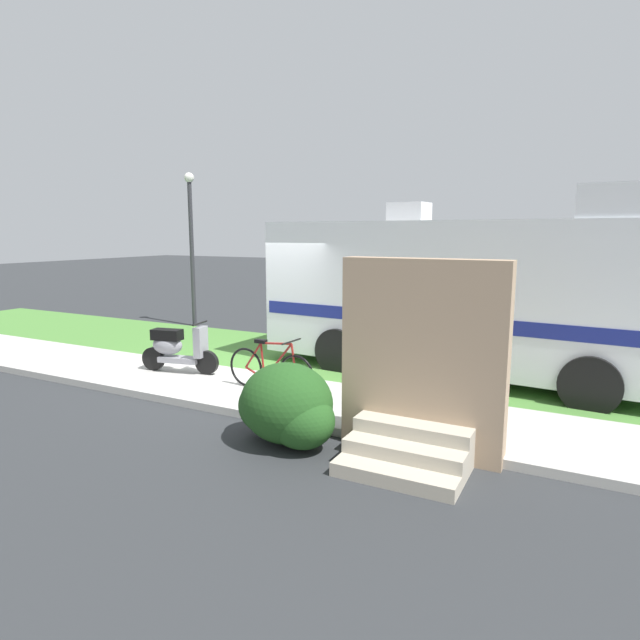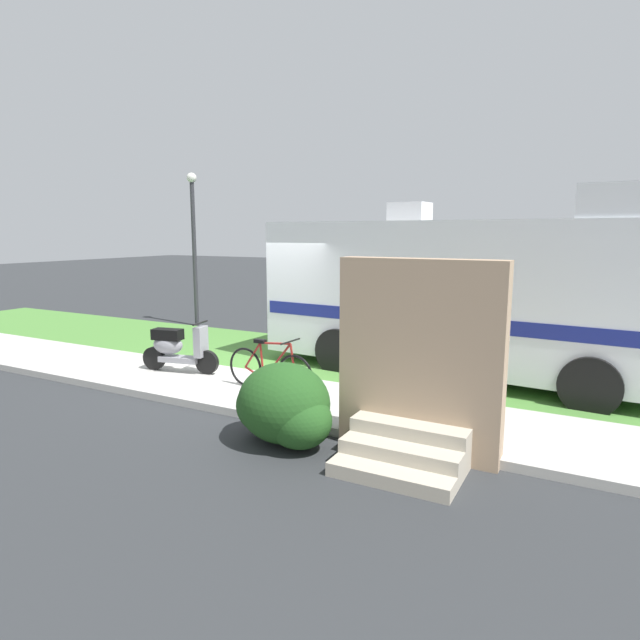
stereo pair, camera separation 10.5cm
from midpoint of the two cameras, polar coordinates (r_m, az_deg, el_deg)
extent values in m
plane|color=#2D3033|center=(10.45, -6.92, -5.64)|extent=(80.00, 80.00, 0.00)
cube|color=beige|center=(9.52, -11.08, -6.89)|extent=(24.00, 2.00, 0.12)
cube|color=#4C8438|center=(11.66, -2.70, -3.79)|extent=(24.00, 3.40, 0.08)
cube|color=silver|center=(10.20, 15.46, 2.87)|extent=(7.54, 2.81, 2.60)
cube|color=navy|center=(10.25, 15.37, 0.70)|extent=(7.39, 2.82, 0.24)
cube|color=silver|center=(10.51, 9.91, 11.34)|extent=(0.74, 0.65, 0.36)
cylinder|color=black|center=(11.07, 28.32, -3.47)|extent=(0.92, 0.34, 0.90)
cylinder|color=black|center=(8.93, 27.34, -6.27)|extent=(0.92, 0.34, 0.90)
cylinder|color=black|center=(12.09, 7.48, -1.40)|extent=(0.92, 0.34, 0.90)
cylinder|color=black|center=(10.17, 2.30, -3.39)|extent=(0.92, 0.34, 0.90)
cylinder|color=black|center=(9.99, -11.75, -4.47)|extent=(0.45, 0.18, 0.44)
cylinder|color=black|center=(10.56, -17.11, -3.94)|extent=(0.45, 0.18, 0.44)
cube|color=gray|center=(10.26, -14.51, -4.09)|extent=(0.82, 0.43, 0.10)
cube|color=black|center=(10.29, -15.79, -1.49)|extent=(0.60, 0.37, 0.20)
ellipsoid|color=gray|center=(10.33, -15.74, -2.58)|extent=(0.65, 0.41, 0.36)
cube|color=gray|center=(9.96, -12.39, -2.29)|extent=(0.20, 0.34, 0.56)
cylinder|color=black|center=(9.89, -12.46, -0.31)|extent=(0.13, 0.50, 0.04)
sphere|color=white|center=(9.92, -12.42, -1.27)|extent=(0.12, 0.12, 0.12)
torus|color=black|center=(8.50, -2.35, -5.94)|extent=(0.67, 0.07, 0.67)
torus|color=black|center=(9.07, -7.68, -5.02)|extent=(0.67, 0.07, 0.67)
cylinder|color=maroon|center=(8.64, -4.31, -4.49)|extent=(0.57, 0.07, 0.67)
cylinder|color=maroon|center=(8.82, -5.91, -4.40)|extent=(0.10, 0.04, 0.60)
cylinder|color=maroon|center=(8.59, -4.50, -2.52)|extent=(0.61, 0.07, 0.09)
cylinder|color=maroon|center=(8.97, -6.71, -5.66)|extent=(0.40, 0.06, 0.18)
cylinder|color=maroon|center=(8.92, -6.90, -3.77)|extent=(0.35, 0.05, 0.47)
cylinder|color=maroon|center=(8.46, -2.59, -4.27)|extent=(0.12, 0.04, 0.51)
cube|color=black|center=(8.77, -6.11, -2.27)|extent=(0.20, 0.11, 0.06)
cylinder|color=black|center=(8.41, -2.83, -2.31)|extent=(0.06, 0.52, 0.03)
cube|color=#1E478C|center=(14.69, 26.45, 1.90)|extent=(2.27, 1.93, 1.51)
cube|color=black|center=(14.65, 26.58, 3.66)|extent=(2.15, 1.95, 0.44)
cube|color=#1E478C|center=(15.00, 16.74, 1.14)|extent=(2.77, 1.93, 0.73)
cylinder|color=black|center=(15.69, 27.01, -0.14)|extent=(0.76, 0.24, 0.76)
cylinder|color=black|center=(13.87, 26.87, -1.25)|extent=(0.76, 0.24, 0.76)
cylinder|color=black|center=(16.00, 16.19, 0.69)|extent=(0.76, 0.24, 0.76)
cylinder|color=black|center=(14.22, 14.69, -0.30)|extent=(0.76, 0.24, 0.76)
cube|color=#BCB29E|center=(6.32, 9.01, -15.21)|extent=(1.40, 0.96, 0.16)
cube|color=#BCB29E|center=(6.40, 9.53, -13.36)|extent=(1.40, 0.64, 0.16)
cube|color=#BCB29E|center=(6.48, 10.03, -11.55)|extent=(1.40, 0.32, 0.16)
cube|color=tan|center=(6.53, 11.08, -4.07)|extent=(2.00, 0.30, 2.40)
ellipsoid|color=#23511E|center=(6.87, -3.46, -8.87)|extent=(1.22, 1.10, 1.04)
ellipsoid|color=#23511E|center=(7.16, -5.04, -9.15)|extent=(0.91, 0.82, 0.78)
ellipsoid|color=#23511E|center=(6.72, -1.83, -10.68)|extent=(0.85, 0.77, 0.72)
cylinder|color=brown|center=(7.95, 18.80, -9.32)|extent=(0.07, 0.07, 0.19)
cylinder|color=brown|center=(7.92, 18.85, -8.53)|extent=(0.03, 0.03, 0.04)
cylinder|color=black|center=(7.91, 18.86, -8.37)|extent=(0.04, 0.04, 0.01)
cylinder|color=#B2B2B7|center=(8.19, 13.39, -8.56)|extent=(0.08, 0.08, 0.18)
cylinder|color=#B2B2B7|center=(8.16, 13.42, -7.84)|extent=(0.04, 0.04, 0.04)
cylinder|color=black|center=(8.15, 13.42, -7.69)|extent=(0.04, 0.04, 0.01)
cylinder|color=#333338|center=(15.74, -13.14, 6.78)|extent=(0.12, 0.12, 4.09)
sphere|color=silver|center=(15.80, -13.44, 14.64)|extent=(0.28, 0.28, 0.28)
camera|label=1|loc=(0.05, -89.69, 0.05)|focal=29.78mm
camera|label=2|loc=(0.05, 90.31, -0.05)|focal=29.78mm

